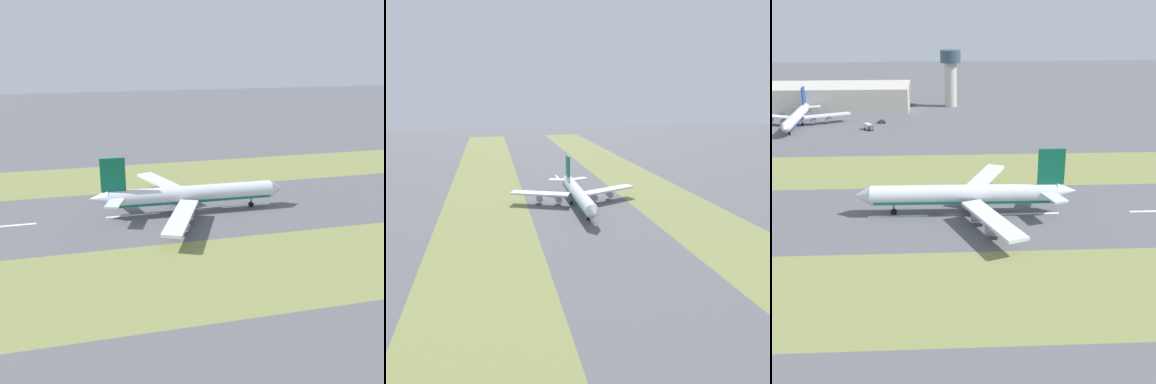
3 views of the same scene
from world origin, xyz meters
The scene contains 7 objects.
ground_plane centered at (0.00, 0.00, 0.00)m, with size 800.00×800.00×0.00m, color #56565B.
grass_median_west centered at (-45.00, 0.00, 0.00)m, with size 40.00×600.00×0.01m, color olive.
grass_median_east centered at (45.00, 0.00, 0.00)m, with size 40.00×600.00×0.01m, color olive.
centreline_dash_near centered at (0.00, -63.68, 0.01)m, with size 1.20×18.00×0.01m, color silver.
centreline_dash_mid centered at (0.00, -23.68, 0.01)m, with size 1.20×18.00×0.01m, color silver.
centreline_dash_far centered at (0.00, 16.32, 0.01)m, with size 1.20×18.00×0.01m, color silver.
airplane_main_jet centered at (1.07, -5.59, 6.02)m, with size 64.13×67.08×20.20m.
Camera 2 is at (40.34, 165.25, 54.44)m, focal length 35.00 mm.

